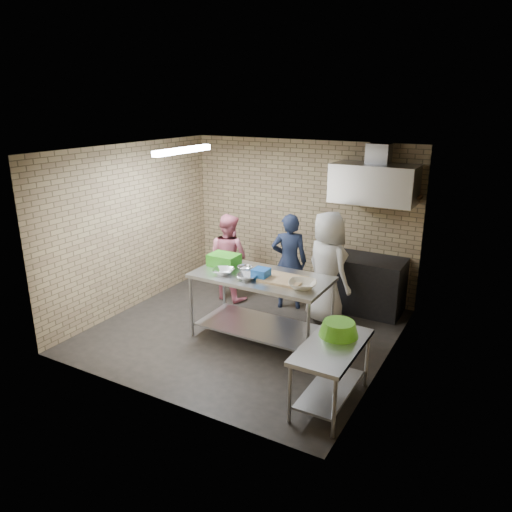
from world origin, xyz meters
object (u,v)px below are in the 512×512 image
at_px(side_counter, 331,374).
at_px(blue_tub, 261,274).
at_px(prep_table, 261,307).
at_px(woman_pink, 229,257).
at_px(bottle_green, 406,190).
at_px(green_basin, 339,329).
at_px(bottle_red, 380,187).
at_px(man_navy, 289,262).
at_px(green_crate, 224,260).
at_px(stove, 366,284).
at_px(woman_white, 327,268).

height_order(side_counter, blue_tub, blue_tub).
relative_size(prep_table, blue_tub, 9.00).
bearing_deg(woman_pink, prep_table, 147.01).
relative_size(bottle_green, woman_pink, 0.10).
distance_m(green_basin, bottle_red, 3.01).
height_order(blue_tub, green_basin, blue_tub).
xyz_separation_m(prep_table, bottle_red, (1.06, 1.96, 1.54)).
bearing_deg(green_basin, woman_pink, 145.29).
relative_size(side_counter, green_basin, 2.61).
height_order(man_navy, woman_pink, man_navy).
relative_size(blue_tub, woman_pink, 0.14).
distance_m(green_crate, bottle_green, 3.00).
relative_size(prep_table, stove, 1.62).
relative_size(man_navy, woman_pink, 1.07).
bearing_deg(prep_table, stove, 59.45).
bearing_deg(woman_pink, green_basin, 153.34).
xyz_separation_m(stove, green_basin, (0.43, -2.50, 0.38)).
distance_m(side_counter, woman_white, 2.28).
relative_size(green_crate, bottle_green, 2.88).
xyz_separation_m(bottle_green, woman_pink, (-2.69, -0.89, -1.26)).
bearing_deg(green_basin, man_navy, 128.50).
bearing_deg(man_navy, woman_pink, -16.04).
height_order(side_counter, green_basin, green_basin).
xyz_separation_m(blue_tub, woman_pink, (-1.28, 1.17, -0.29)).
height_order(prep_table, stove, prep_table).
distance_m(bottle_green, man_navy, 2.14).
bearing_deg(side_counter, stove, 99.29).
distance_m(bottle_red, man_navy, 1.87).
relative_size(stove, blue_tub, 5.56).
bearing_deg(woman_white, green_crate, 65.33).
relative_size(green_basin, bottle_red, 2.56).
bearing_deg(woman_white, woman_pink, 29.04).
distance_m(stove, green_basin, 2.57).
height_order(bottle_red, bottle_green, bottle_red).
xyz_separation_m(green_crate, woman_white, (1.30, 0.90, -0.18)).
distance_m(prep_table, blue_tub, 0.57).
bearing_deg(bottle_green, woman_pink, -161.73).
bearing_deg(green_basin, green_crate, 157.19).
bearing_deg(prep_table, green_basin, -28.43).
height_order(blue_tub, bottle_red, bottle_red).
height_order(prep_table, woman_pink, woman_pink).
distance_m(man_navy, woman_pink, 1.10).
distance_m(bottle_red, woman_pink, 2.77).
bearing_deg(side_counter, green_basin, 94.57).
relative_size(side_counter, man_navy, 0.75).
bearing_deg(bottle_red, stove, -101.77).
height_order(bottle_red, man_navy, bottle_red).
height_order(prep_table, green_basin, prep_table).
distance_m(prep_table, woman_pink, 1.65).
distance_m(green_basin, man_navy, 2.55).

